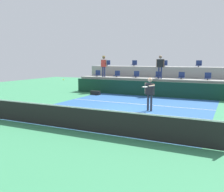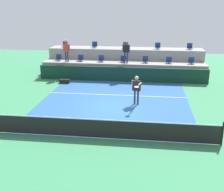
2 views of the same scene
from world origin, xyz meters
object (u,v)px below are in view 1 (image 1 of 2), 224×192
(stadium_chair_upper_left, at_px, (134,64))
(equipment_bag, at_px, (95,93))
(stadium_chair_lower_mid_left, at_px, (136,75))
(stadium_chair_lower_left, at_px, (117,74))
(stadium_chair_upper_center, at_px, (165,64))
(spectator_leaning_on_rail, at_px, (160,65))
(stadium_chair_lower_center, at_px, (158,75))
(spectator_with_hat, at_px, (104,64))
(tennis_player, at_px, (150,91))
(stadium_chair_lower_right, at_px, (208,77))
(stadium_chair_upper_right, at_px, (199,64))
(stadium_chair_lower_far_left, at_px, (97,74))
(stadium_chair_lower_mid_right, at_px, (181,76))
(tennis_ball, at_px, (63,80))
(stadium_chair_upper_far_left, at_px, (108,64))

(stadium_chair_upper_left, relative_size, equipment_bag, 0.68)
(stadium_chair_lower_mid_left, bearing_deg, stadium_chair_lower_left, 180.00)
(stadium_chair_upper_center, height_order, spectator_leaning_on_rail, spectator_leaning_on_rail)
(stadium_chair_lower_center, height_order, spectator_with_hat, spectator_with_hat)
(stadium_chair_lower_left, relative_size, stadium_chair_upper_left, 1.00)
(tennis_player, bearing_deg, stadium_chair_lower_center, 101.85)
(stadium_chair_lower_right, distance_m, stadium_chair_upper_right, 2.17)
(stadium_chair_lower_mid_left, height_order, stadium_chair_upper_left, stadium_chair_upper_left)
(stadium_chair_lower_left, distance_m, stadium_chair_upper_center, 4.05)
(stadium_chair_lower_left, bearing_deg, stadium_chair_lower_far_left, 180.00)
(stadium_chair_lower_mid_right, distance_m, tennis_ball, 9.23)
(stadium_chair_lower_center, bearing_deg, stadium_chair_upper_center, 89.39)
(stadium_chair_lower_center, height_order, stadium_chair_upper_center, stadium_chair_upper_center)
(stadium_chair_lower_mid_left, bearing_deg, stadium_chair_upper_far_left, 152.65)
(stadium_chair_lower_mid_left, height_order, stadium_chair_lower_mid_right, same)
(stadium_chair_lower_far_left, xyz_separation_m, stadium_chair_lower_mid_left, (3.56, 0.00, 0.00))
(spectator_leaning_on_rail, bearing_deg, spectator_with_hat, -180.00)
(stadium_chair_lower_center, relative_size, tennis_ball, 7.65)
(stadium_chair_lower_far_left, height_order, tennis_ball, stadium_chair_lower_far_left)
(stadium_chair_lower_right, xyz_separation_m, tennis_player, (-2.23, -6.51, -0.39))
(stadium_chair_upper_center, relative_size, stadium_chair_upper_right, 1.00)
(stadium_chair_upper_left, relative_size, stadium_chair_upper_center, 1.00)
(spectator_leaning_on_rail, bearing_deg, stadium_chair_lower_mid_right, 14.23)
(tennis_ball, bearing_deg, stadium_chair_lower_mid_left, 80.49)
(stadium_chair_lower_right, bearing_deg, stadium_chair_upper_right, 115.84)
(stadium_chair_upper_right, xyz_separation_m, spectator_with_hat, (-7.26, -2.18, 0.01))
(stadium_chair_lower_left, height_order, stadium_chair_lower_mid_right, same)
(stadium_chair_upper_far_left, bearing_deg, equipment_bag, -75.91)
(stadium_chair_upper_right, bearing_deg, spectator_with_hat, -163.26)
(stadium_chair_lower_left, distance_m, equipment_bag, 2.80)
(stadium_chair_lower_center, xyz_separation_m, spectator_leaning_on_rail, (0.24, -0.38, 0.84))
(stadium_chair_lower_left, xyz_separation_m, stadium_chair_lower_right, (7.10, 0.00, 0.00))
(stadium_chair_upper_far_left, distance_m, tennis_ball, 9.90)
(stadium_chair_lower_center, relative_size, stadium_chair_upper_center, 1.00)
(stadium_chair_lower_center, distance_m, stadium_chair_lower_mid_right, 1.76)
(stadium_chair_lower_center, bearing_deg, tennis_player, -78.15)
(stadium_chair_lower_mid_left, height_order, stadium_chair_upper_right, stadium_chair_upper_right)
(stadium_chair_lower_mid_left, distance_m, stadium_chair_lower_right, 5.40)
(tennis_player, xyz_separation_m, equipment_bag, (-5.60, 4.15, -0.93))
(spectator_leaning_on_rail, bearing_deg, stadium_chair_lower_center, 122.47)
(stadium_chair_lower_right, distance_m, spectator_with_hat, 8.19)
(stadium_chair_lower_far_left, height_order, stadium_chair_lower_center, same)
(stadium_chair_lower_center, relative_size, spectator_with_hat, 0.30)
(stadium_chair_upper_far_left, relative_size, stadium_chair_upper_center, 1.00)
(stadium_chair_lower_left, relative_size, stadium_chair_upper_right, 1.00)
(stadium_chair_lower_mid_left, distance_m, stadium_chair_lower_center, 1.80)
(stadium_chair_lower_far_left, distance_m, stadium_chair_lower_left, 1.86)
(stadium_chair_upper_left, xyz_separation_m, spectator_with_hat, (-1.87, -2.18, 0.01))
(stadium_chair_lower_right, distance_m, stadium_chair_upper_far_left, 9.10)
(stadium_chair_lower_mid_right, bearing_deg, spectator_with_hat, -176.51)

